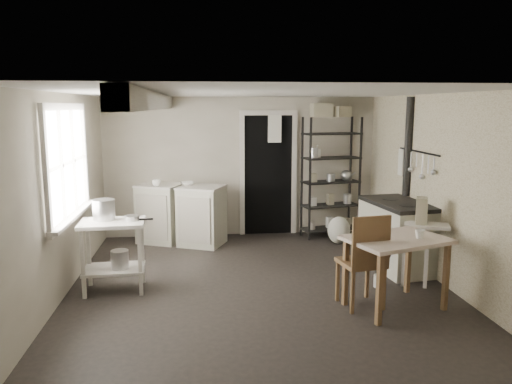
{
  "coord_description": "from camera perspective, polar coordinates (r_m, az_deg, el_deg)",
  "views": [
    {
      "loc": [
        -0.68,
        -5.73,
        2.15
      ],
      "look_at": [
        0.0,
        0.3,
        1.1
      ],
      "focal_mm": 35.0,
      "sensor_mm": 36.0,
      "label": 1
    }
  ],
  "objects": [
    {
      "name": "floor",
      "position": [
        6.16,
        0.32,
        -10.61
      ],
      "size": [
        5.0,
        5.0,
        0.0
      ],
      "primitive_type": "plane",
      "color": "black",
      "rests_on": "ground"
    },
    {
      "name": "ceiling",
      "position": [
        5.78,
        0.34,
        11.3
      ],
      "size": [
        5.0,
        5.0,
        0.0
      ],
      "primitive_type": "plane",
      "rotation": [
        3.14,
        0.0,
        0.0
      ],
      "color": "silver",
      "rests_on": "wall_back"
    },
    {
      "name": "wall_back",
      "position": [
        8.32,
        -1.7,
        2.9
      ],
      "size": [
        4.5,
        0.02,
        2.3
      ],
      "primitive_type": "cube",
      "color": "#B8AF9D",
      "rests_on": "ground"
    },
    {
      "name": "wall_front",
      "position": [
        3.45,
        5.24,
        -7.04
      ],
      "size": [
        4.5,
        0.02,
        2.3
      ],
      "primitive_type": "cube",
      "color": "#B8AF9D",
      "rests_on": "ground"
    },
    {
      "name": "wall_left",
      "position": [
        6.03,
        -21.43,
        -0.42
      ],
      "size": [
        0.02,
        5.0,
        2.3
      ],
      "primitive_type": "cube",
      "color": "#B8AF9D",
      "rests_on": "ground"
    },
    {
      "name": "wall_right",
      "position": [
        6.52,
        20.38,
        0.36
      ],
      "size": [
        0.02,
        5.0,
        2.3
      ],
      "primitive_type": "cube",
      "color": "#B8AF9D",
      "rests_on": "ground"
    },
    {
      "name": "window",
      "position": [
        6.17,
        -20.89,
        3.12
      ],
      "size": [
        0.12,
        1.76,
        1.28
      ],
      "primitive_type": null,
      "color": "silver",
      "rests_on": "wall_left"
    },
    {
      "name": "doorway",
      "position": [
        8.36,
        1.4,
        1.89
      ],
      "size": [
        0.96,
        0.1,
        2.08
      ],
      "primitive_type": null,
      "color": "silver",
      "rests_on": "ground"
    },
    {
      "name": "ceiling_beam",
      "position": [
        5.76,
        -11.8,
        10.11
      ],
      "size": [
        0.18,
        5.0,
        0.18
      ],
      "primitive_type": null,
      "color": "silver",
      "rests_on": "ceiling"
    },
    {
      "name": "wallpaper_panel",
      "position": [
        6.51,
        20.3,
        0.36
      ],
      "size": [
        0.01,
        5.0,
        2.3
      ],
      "primitive_type": null,
      "color": "beige",
      "rests_on": "wall_right"
    },
    {
      "name": "utensil_rail",
      "position": [
        6.98,
        17.93,
        4.4
      ],
      "size": [
        0.06,
        1.2,
        0.44
      ],
      "primitive_type": null,
      "color": "silver",
      "rests_on": "wall_right"
    },
    {
      "name": "prep_table",
      "position": [
        6.11,
        -15.94,
        -7.22
      ],
      "size": [
        0.76,
        0.56,
        0.84
      ],
      "primitive_type": null,
      "rotation": [
        0.0,
        0.0,
        0.05
      ],
      "color": "silver",
      "rests_on": "ground"
    },
    {
      "name": "stockpot",
      "position": [
        6.08,
        -17.0,
        -2.1
      ],
      "size": [
        0.33,
        0.33,
        0.28
      ],
      "primitive_type": "cylinder",
      "rotation": [
        0.0,
        0.0,
        -0.39
      ],
      "color": "silver",
      "rests_on": "prep_table"
    },
    {
      "name": "saucepan",
      "position": [
        5.97,
        -13.98,
        -3.06
      ],
      "size": [
        0.2,
        0.2,
        0.09
      ],
      "primitive_type": "cylinder",
      "rotation": [
        0.0,
        0.0,
        0.17
      ],
      "color": "silver",
      "rests_on": "prep_table"
    },
    {
      "name": "bucket",
      "position": [
        6.07,
        -15.29,
        -7.46
      ],
      "size": [
        0.24,
        0.24,
        0.22
      ],
      "primitive_type": "cylinder",
      "rotation": [
        0.0,
        0.0,
        -0.23
      ],
      "color": "silver",
      "rests_on": "prep_table"
    },
    {
      "name": "base_cabinets",
      "position": [
        7.97,
        -8.55,
        -2.55
      ],
      "size": [
        1.54,
        1.11,
        0.93
      ],
      "primitive_type": null,
      "rotation": [
        0.0,
        0.0,
        -0.4
      ],
      "color": "beige",
      "rests_on": "ground"
    },
    {
      "name": "mixing_bowl",
      "position": [
        7.86,
        -7.87,
        0.96
      ],
      "size": [
        0.33,
        0.33,
        0.07
      ],
      "primitive_type": "imported",
      "rotation": [
        0.0,
        0.0,
        0.2
      ],
      "color": "white",
      "rests_on": "base_cabinets"
    },
    {
      "name": "counter_cup",
      "position": [
        7.84,
        -11.32,
        0.97
      ],
      "size": [
        0.16,
        0.16,
        0.1
      ],
      "primitive_type": "imported",
      "rotation": [
        0.0,
        0.0,
        0.21
      ],
      "color": "white",
      "rests_on": "base_cabinets"
    },
    {
      "name": "shelf_rack",
      "position": [
        8.32,
        8.54,
        1.4
      ],
      "size": [
        0.99,
        0.55,
        1.98
      ],
      "primitive_type": null,
      "rotation": [
        0.0,
        0.0,
        0.2
      ],
      "color": "black",
      "rests_on": "ground"
    },
    {
      "name": "shelf_jar",
      "position": [
        8.21,
        6.97,
        4.31
      ],
      "size": [
        0.12,
        0.12,
        0.2
      ],
      "primitive_type": "imported",
      "rotation": [
        0.0,
        0.0,
        0.34
      ],
      "color": "white",
      "rests_on": "shelf_rack"
    },
    {
      "name": "storage_box_a",
      "position": [
        8.22,
        7.46,
        8.74
      ],
      "size": [
        0.33,
        0.29,
        0.22
      ],
      "primitive_type": "cube",
      "rotation": [
        0.0,
        0.0,
        0.02
      ],
      "color": "#BCB697",
      "rests_on": "shelf_rack"
    },
    {
      "name": "storage_box_b",
      "position": [
        8.29,
        9.62,
        8.56
      ],
      "size": [
        0.34,
        0.33,
        0.17
      ],
      "primitive_type": "cube",
      "rotation": [
        0.0,
        0.0,
        0.43
      ],
      "color": "#BCB697",
      "rests_on": "shelf_rack"
    },
    {
      "name": "stove",
      "position": [
        6.94,
        15.87,
        -4.85
      ],
      "size": [
        0.78,
        1.22,
        0.9
      ],
      "primitive_type": null,
      "rotation": [
        0.0,
        0.0,
        0.13
      ],
      "color": "beige",
      "rests_on": "ground"
    },
    {
      "name": "stovepipe",
      "position": [
        7.26,
        17.02,
        4.96
      ],
      "size": [
        0.14,
        0.14,
        1.4
      ],
      "primitive_type": null,
      "rotation": [
        0.0,
        0.0,
        0.36
      ],
      "color": "black",
      "rests_on": "stove"
    },
    {
      "name": "side_ledge",
      "position": [
        6.27,
        18.77,
        -6.63
      ],
      "size": [
        0.58,
        0.44,
        0.79
      ],
      "primitive_type": null,
      "rotation": [
        0.0,
        0.0,
        -0.37
      ],
      "color": "silver",
      "rests_on": "ground"
    },
    {
      "name": "oats_box",
      "position": [
        6.15,
        18.43,
        -1.37
      ],
      "size": [
        0.19,
        0.24,
        0.31
      ],
      "primitive_type": "cube",
      "rotation": [
        0.0,
        0.0,
        -0.39
      ],
      "color": "#BCB697",
      "rests_on": "side_ledge"
    },
    {
      "name": "work_table",
      "position": [
        5.61,
        15.61,
        -8.96
      ],
      "size": [
        1.2,
        1.0,
        0.78
      ],
      "primitive_type": null,
      "rotation": [
        0.0,
        0.0,
        0.33
      ],
      "color": "beige",
      "rests_on": "ground"
    },
    {
      "name": "table_cup",
      "position": [
        5.53,
        18.2,
        -4.73
      ],
      "size": [
        0.12,
        0.12,
        0.1
      ],
      "primitive_type": "imported",
      "rotation": [
        0.0,
        0.0,
        -0.16
      ],
      "color": "white",
      "rests_on": "work_table"
    },
    {
      "name": "chair",
      "position": [
        5.54,
        11.9,
        -7.89
      ],
      "size": [
        0.5,
        0.51,
        1.04
      ],
      "primitive_type": null,
      "rotation": [
        0.0,
        0.0,
        0.16
      ],
      "color": "brown",
      "rests_on": "ground"
    },
    {
      "name": "flour_sack",
      "position": [
        7.99,
        9.46,
        -4.16
      ],
      "size": [
        0.43,
        0.39,
        0.43
      ],
      "primitive_type": "ellipsoid",
      "rotation": [
        0.0,
        0.0,
        0.28
      ],
      "color": "white",
      "rests_on": "ground"
    },
    {
      "name": "floor_crock",
      "position": [
        6.26,
        13.83,
        -9.83
      ],
      "size": [
        0.16,
        0.16,
        0.15
      ],
      "primitive_type": "cylinder",
      "rotation": [
        0.0,
        0.0,
        0.43
      ],
      "color": "white",
      "rests_on": "ground"
    }
  ]
}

